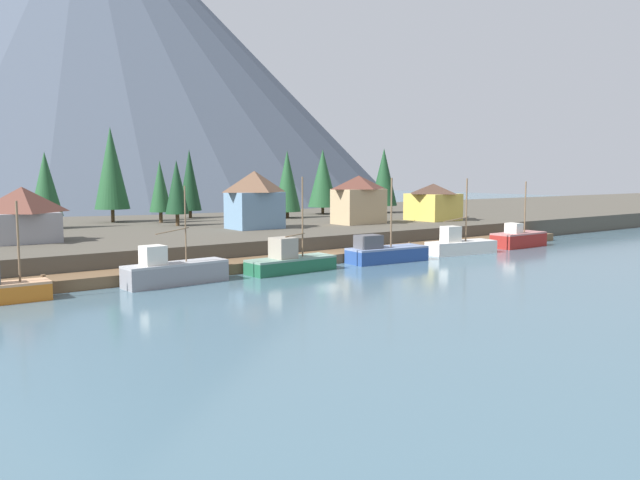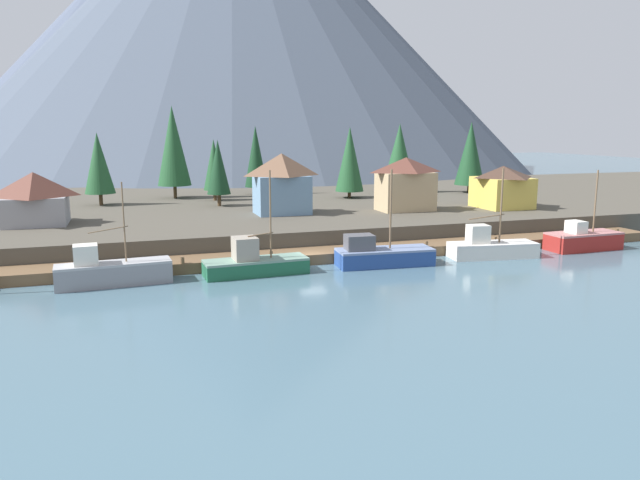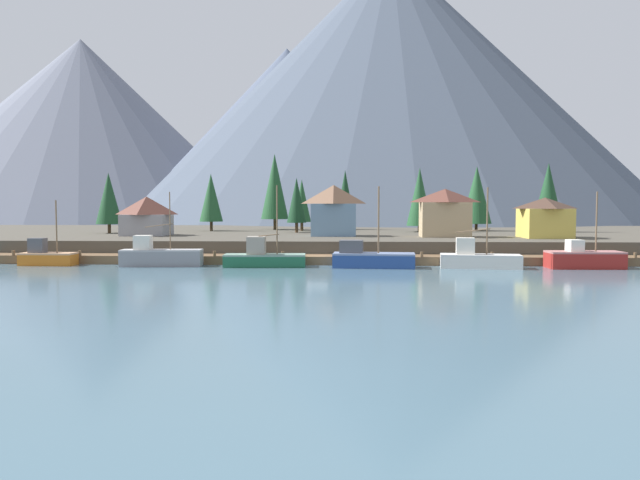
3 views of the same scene
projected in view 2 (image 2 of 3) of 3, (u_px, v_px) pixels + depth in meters
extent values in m
cube|color=#476675|center=(266.00, 235.00, 74.63)|extent=(400.00, 400.00, 1.00)
cube|color=brown|center=(307.00, 256.00, 57.63)|extent=(80.00, 4.00, 1.00)
cylinder|color=brown|center=(85.00, 272.00, 49.79)|extent=(0.36, 0.36, 1.60)
cylinder|color=brown|center=(183.00, 266.00, 52.23)|extent=(0.36, 0.36, 1.60)
cylinder|color=brown|center=(271.00, 260.00, 54.67)|extent=(0.36, 0.36, 1.60)
cylinder|color=brown|center=(352.00, 254.00, 57.11)|extent=(0.36, 0.36, 1.60)
cylinder|color=brown|center=(426.00, 249.00, 59.55)|extent=(0.36, 0.36, 1.60)
cylinder|color=brown|center=(495.00, 244.00, 61.99)|extent=(0.36, 0.36, 1.60)
cylinder|color=brown|center=(558.00, 240.00, 64.43)|extent=(0.36, 0.36, 1.60)
cylinder|color=brown|center=(616.00, 236.00, 66.87)|extent=(0.36, 0.36, 1.60)
cube|color=#4C473D|center=(247.00, 209.00, 85.52)|extent=(400.00, 56.00, 2.50)
cone|color=#4C566B|center=(118.00, 70.00, 171.69)|extent=(109.35, 109.35, 58.90)
cone|color=#475160|center=(236.00, 20.00, 177.78)|extent=(174.44, 174.44, 89.34)
cone|color=slate|center=(349.00, 100.00, 206.27)|extent=(60.57, 60.57, 45.09)
cube|color=gray|center=(114.00, 275.00, 48.78)|extent=(9.25, 3.04, 1.70)
cube|color=#9F9FA2|center=(114.00, 264.00, 48.60)|extent=(9.25, 3.04, 0.20)
cube|color=silver|center=(86.00, 255.00, 47.66)|extent=(1.97, 1.79, 1.62)
cylinder|color=brown|center=(124.00, 222.00, 48.34)|extent=(0.12, 0.12, 6.55)
cylinder|color=brown|center=(108.00, 230.00, 47.98)|extent=(3.12, 0.30, 0.48)
cube|color=#1E5B3D|center=(256.00, 268.00, 52.30)|extent=(9.22, 3.28, 1.22)
cube|color=gray|center=(256.00, 260.00, 52.17)|extent=(9.22, 3.28, 0.20)
cube|color=gray|center=(245.00, 248.00, 51.63)|extent=(2.11, 2.28, 1.99)
cylinder|color=brown|center=(270.00, 214.00, 51.92)|extent=(0.16, 0.16, 7.75)
cylinder|color=brown|center=(261.00, 235.00, 51.91)|extent=(2.32, 0.22, 0.33)
cube|color=navy|center=(385.00, 258.00, 55.76)|extent=(9.23, 3.80, 1.42)
cube|color=#6C7DA2|center=(385.00, 250.00, 55.61)|extent=(9.23, 3.80, 0.20)
cube|color=#4C4C51|center=(359.00, 242.00, 54.87)|extent=(2.70, 2.14, 1.42)
cylinder|color=brown|center=(391.00, 209.00, 55.02)|extent=(0.19, 0.19, 7.40)
cube|color=silver|center=(493.00, 251.00, 59.25)|extent=(8.98, 4.00, 1.31)
cube|color=silver|center=(493.00, 243.00, 59.11)|extent=(8.98, 4.00, 0.20)
cube|color=silver|center=(478.00, 234.00, 58.63)|extent=(2.17, 1.87, 1.83)
cylinder|color=brown|center=(501.00, 206.00, 58.53)|extent=(0.18, 0.18, 7.38)
cylinder|color=brown|center=(487.00, 217.00, 58.46)|extent=(3.70, 0.61, 0.55)
cube|color=maroon|center=(583.00, 242.00, 63.05)|extent=(8.09, 3.28, 1.67)
cube|color=#AD6C6A|center=(584.00, 233.00, 62.87)|extent=(8.09, 3.28, 0.20)
cube|color=silver|center=(576.00, 227.00, 62.37)|extent=(1.53, 1.87, 1.28)
cylinder|color=brown|center=(596.00, 201.00, 62.64)|extent=(0.17, 0.17, 6.56)
cube|color=tan|center=(405.00, 192.00, 74.52)|extent=(6.72, 4.29, 4.81)
pyramid|color=brown|center=(406.00, 165.00, 73.90)|extent=(7.05, 4.51, 1.86)
cube|color=gray|center=(36.00, 211.00, 63.62)|extent=(6.31, 5.76, 3.05)
pyramid|color=brown|center=(34.00, 184.00, 63.10)|extent=(6.62, 6.05, 2.60)
cube|color=#6689A8|center=(282.00, 195.00, 71.65)|extent=(6.31, 4.70, 4.62)
pyramid|color=brown|center=(282.00, 165.00, 70.98)|extent=(6.63, 4.93, 2.67)
cube|color=gold|center=(502.00, 193.00, 77.29)|extent=(5.99, 6.45, 3.95)
pyramid|color=#422D23|center=(503.00, 172.00, 76.79)|extent=(6.29, 6.77, 1.50)
cylinder|color=#4C3823|center=(101.00, 199.00, 79.99)|extent=(0.50, 0.50, 1.60)
cone|color=#1E4C28|center=(98.00, 163.00, 79.10)|extent=(3.97, 3.97, 8.11)
cylinder|color=#4C3823|center=(469.00, 189.00, 95.96)|extent=(0.50, 0.50, 1.28)
cone|color=#194223|center=(470.00, 153.00, 94.92)|extent=(4.75, 4.75, 10.02)
cylinder|color=#4C3823|center=(219.00, 200.00, 79.18)|extent=(0.50, 0.50, 1.61)
cone|color=#14381E|center=(218.00, 167.00, 78.37)|extent=(3.12, 3.12, 7.15)
cylinder|color=#4C3823|center=(349.00, 194.00, 88.58)|extent=(0.50, 0.50, 1.02)
cone|color=#1E4C28|center=(350.00, 159.00, 87.61)|extent=(4.20, 4.20, 9.48)
cylinder|color=#4C3823|center=(256.00, 191.00, 93.21)|extent=(0.50, 0.50, 1.20)
cone|color=#14381E|center=(256.00, 156.00, 92.22)|extent=(3.53, 3.53, 9.47)
cylinder|color=#4C3823|center=(398.00, 189.00, 95.81)|extent=(0.50, 0.50, 1.24)
cone|color=#1E4C28|center=(399.00, 154.00, 94.79)|extent=(5.06, 5.06, 9.77)
cylinder|color=#4C3823|center=(175.00, 192.00, 88.22)|extent=(0.50, 0.50, 1.91)
cone|color=#1E4C28|center=(173.00, 146.00, 86.97)|extent=(4.91, 4.91, 11.61)
cylinder|color=#4C3823|center=(215.00, 195.00, 85.33)|extent=(0.50, 0.50, 1.54)
cone|color=#1E4C28|center=(214.00, 165.00, 84.52)|extent=(3.14, 3.14, 7.20)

